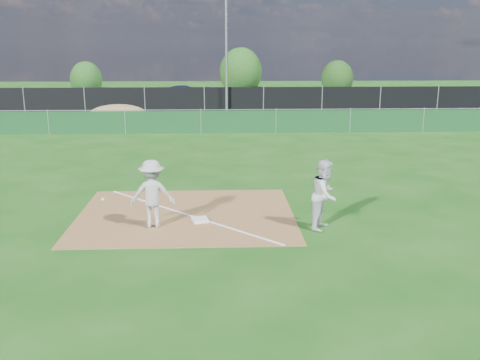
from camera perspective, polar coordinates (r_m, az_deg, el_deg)
name	(u,v)px	position (r m, az deg, el deg)	size (l,w,h in m)	color
ground	(198,152)	(23.78, -4.53, 3.03)	(90.00, 90.00, 0.00)	#164A10
infield_dirt	(186,215)	(15.07, -5.76, -3.71)	(6.00, 5.00, 0.02)	brown
foul_line	(186,214)	(15.06, -5.76, -3.65)	(0.08, 7.00, 0.01)	white
green_fence	(201,122)	(28.60, -4.19, 6.18)	(44.00, 0.05, 1.20)	#103D1B
dirt_mound	(118,114)	(32.60, -12.88, 6.85)	(3.38, 2.60, 1.17)	olive
black_fence	(204,101)	(36.50, -3.82, 8.45)	(46.00, 0.04, 1.80)	black
parking_lot	(206,105)	(41.57, -3.63, 7.94)	(46.00, 9.00, 0.01)	black
light_pole	(226,54)	(36.01, -1.46, 13.34)	(0.16, 0.16, 8.00)	slate
first_base	(200,220)	(14.45, -4.29, -4.26)	(0.40, 0.40, 0.08)	white
play_at_first	(152,194)	(13.95, -9.34, -1.45)	(1.95, 0.75, 1.78)	silver
runner	(325,195)	(13.86, 9.05, -1.55)	(0.88, 0.69, 1.82)	silver
car_left	(109,96)	(41.82, -13.77, 8.67)	(1.82, 4.53, 1.54)	#A0A2A8
car_mid	(186,97)	(40.52, -5.75, 8.83)	(1.64, 4.70, 1.55)	black
car_right	(262,96)	(41.85, 2.32, 8.97)	(1.97, 4.85, 1.41)	black
tree_left	(86,80)	(48.20, -16.09, 10.24)	(2.67, 2.67, 3.17)	#382316
tree_mid	(241,72)	(47.17, 0.09, 11.44)	(3.64, 3.64, 4.32)	#382316
tree_right	(337,79)	(47.58, 10.32, 10.57)	(2.74, 2.74, 3.25)	#382316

